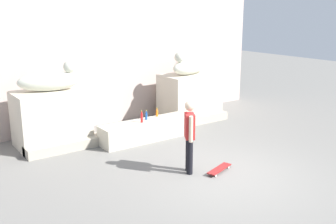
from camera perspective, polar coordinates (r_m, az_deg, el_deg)
The scene contains 13 objects.
ground_plane at distance 9.07m, azimuth 8.34°, elevation -9.10°, with size 40.00×40.00×0.00m, color slate.
facade_wall at distance 12.97m, azimuth -8.88°, elevation 11.27°, with size 11.54×0.60×5.81m, color #BEA9A0.
pedestal_left at distance 11.20m, azimuth -16.26°, elevation -0.85°, with size 1.88×1.22×1.50m, color beige.
pedestal_right at distance 13.44m, azimuth 3.09°, elevation 2.24°, with size 1.88×1.22×1.50m, color beige.
statue_reclining_left at distance 10.99m, azimuth -16.46°, elevation 4.36°, with size 1.69×0.91×0.78m.
statue_reclining_right at distance 13.23m, azimuth 3.06°, elevation 6.59°, with size 1.69×0.92×0.78m.
ledge_block at distance 11.35m, azimuth -2.84°, elevation -2.56°, with size 2.85×0.69×0.55m, color beige.
skater at distance 8.90m, azimuth 3.08°, elevation -3.08°, with size 0.36×0.48×1.67m.
skateboard at distance 9.28m, azimuth 7.34°, elevation -8.06°, with size 0.82×0.44×0.08m.
bottle_blue at distance 11.34m, azimuth -3.12°, elevation -0.55°, with size 0.07×0.07×0.27m.
bottle_red at distance 11.06m, azimuth -3.77°, elevation -0.79°, with size 0.07×0.07×0.33m.
bottle_orange at distance 11.66m, azimuth -1.58°, elevation -0.14°, with size 0.07×0.07×0.26m.
stair_step at distance 11.78m, azimuth -4.09°, elevation -2.69°, with size 6.62×0.50×0.25m, color #A9A08F.
Camera 1 is at (-5.81, -5.94, 3.63)m, focal length 42.73 mm.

